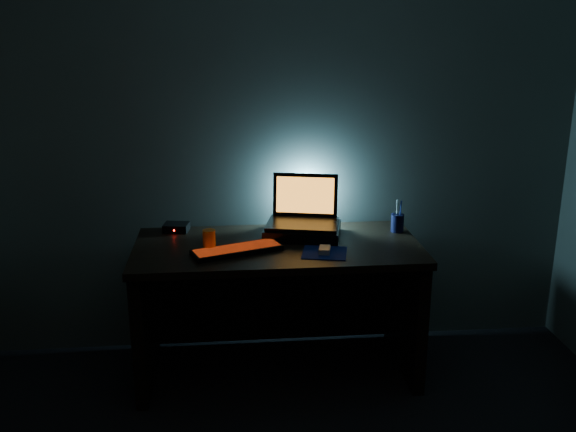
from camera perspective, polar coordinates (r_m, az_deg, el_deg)
The scene contains 10 objects.
room at distance 1.69m, azimuth 3.39°, elevation -4.71°, with size 3.50×4.00×2.50m.
desk at distance 3.51m, azimuth -0.99°, elevation -6.21°, with size 1.50×0.70×0.75m.
riser at distance 3.49m, azimuth 1.30°, elevation -1.32°, with size 0.40×0.30×0.06m, color black.
laptop at distance 3.51m, azimuth 1.40°, elevation 0.33°, with size 0.43×0.36×0.26m.
keyboard at distance 3.26m, azimuth -4.56°, elevation -3.02°, with size 0.48×0.29×0.03m.
mousepad at distance 3.25m, azimuth 3.27°, elevation -3.28°, with size 0.22×0.20×0.00m, color navy.
mouse at distance 3.24m, azimuth 3.27°, elevation -3.02°, with size 0.05×0.09×0.03m, color gray.
pen_cup at distance 3.61m, azimuth 9.69°, elevation -0.61°, with size 0.07×0.07×0.10m, color black.
juice_glass at distance 3.28m, azimuth -7.02°, elevation -2.18°, with size 0.07×0.07×0.11m, color orange.
router at distance 3.62m, azimuth -9.89°, elevation -1.00°, with size 0.15×0.13×0.04m.
Camera 1 is at (-0.25, -1.55, 1.87)m, focal length 40.00 mm.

